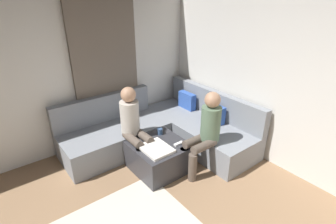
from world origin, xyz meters
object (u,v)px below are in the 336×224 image
at_px(ottoman, 159,156).
at_px(sectional_couch, 163,130).
at_px(game_remote, 179,144).
at_px(person_on_couch_side, 134,124).
at_px(coffee_mug, 160,131).
at_px(person_on_couch_back, 205,130).

bearing_deg(ottoman, sectional_couch, 138.02).
relative_size(sectional_couch, game_remote, 17.00).
distance_m(ottoman, person_on_couch_side, 0.61).
bearing_deg(coffee_mug, sectional_couch, 136.08).
bearing_deg(game_remote, sectional_couch, 161.09).
xyz_separation_m(sectional_couch, coffee_mug, (0.29, -0.27, 0.19)).
relative_size(game_remote, person_on_couch_side, 0.12).
bearing_deg(person_on_couch_side, person_on_couch_back, 132.57).
xyz_separation_m(person_on_couch_back, person_on_couch_side, (-0.77, -0.70, 0.00)).
height_order(sectional_couch, person_on_couch_back, person_on_couch_back).
bearing_deg(sectional_couch, coffee_mug, -43.92).
bearing_deg(person_on_couch_back, sectional_couch, 3.44).
height_order(ottoman, person_on_couch_side, person_on_couch_side).
relative_size(sectional_couch, person_on_couch_back, 2.12).
bearing_deg(person_on_couch_side, sectional_couch, -167.19).
relative_size(ottoman, person_on_couch_side, 0.63).
bearing_deg(ottoman, person_on_couch_side, -151.43).
height_order(ottoman, game_remote, game_remote).
distance_m(sectional_couch, ottoman, 0.68).
bearing_deg(person_on_couch_back, ottoman, 51.23).
xyz_separation_m(ottoman, person_on_couch_side, (-0.36, -0.19, 0.45)).
distance_m(sectional_couch, game_remote, 0.74).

